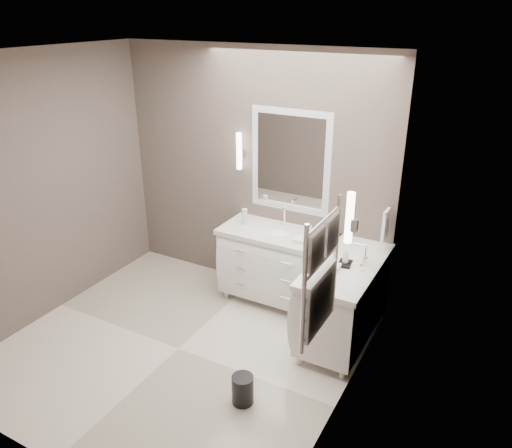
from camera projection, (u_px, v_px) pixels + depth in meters
The scene contains 21 objects.
floor at pixel (178, 349), 4.82m from camera, with size 3.20×3.00×0.01m, color silver.
ceiling at pixel (156, 54), 3.74m from camera, with size 3.20×3.00×0.01m, color white.
wall_back at pixel (253, 173), 5.49m from camera, with size 3.20×0.01×2.70m, color #574B46.
wall_front at pixel (17, 305), 3.07m from camera, with size 3.20×0.01×2.70m, color #574B46.
wall_left at pixel (40, 190), 4.98m from camera, with size 0.01×3.00×2.70m, color #574B46.
wall_right at pixel (348, 263), 3.57m from camera, with size 0.01×3.00×2.70m, color #574B46.
vanity_back at pixel (277, 262), 5.41m from camera, with size 1.24×0.59×0.97m.
vanity_right at pixel (344, 297), 4.77m from camera, with size 0.59×1.24×0.97m.
mirror_back at pixel (290, 162), 5.20m from camera, with size 0.90×0.02×1.10m.
mirror_right at pixel (379, 201), 4.14m from camera, with size 0.02×0.90×1.10m.
sconce_back at pixel (239, 152), 5.38m from camera, with size 0.06×0.06×0.40m.
sconce_right at pixel (349, 219), 3.69m from camera, with size 0.06×0.06×0.40m.
towel_bar_corner at pixel (386, 224), 4.79m from camera, with size 0.03×0.22×0.30m.
towel_ladder at pixel (320, 280), 3.26m from camera, with size 0.06×0.58×0.90m.
waste_bin at pixel (243, 389), 4.12m from camera, with size 0.18×0.18×0.26m, color black.
amenity_tray_back at pixel (313, 239), 5.07m from camera, with size 0.16×0.12×0.02m, color black.
amenity_tray_right at pixel (345, 264), 4.59m from camera, with size 0.12×0.16×0.02m, color black.
water_bottle at pixel (245, 216), 5.43m from camera, with size 0.06×0.06×0.17m, color silver.
soap_bottle_a at pixel (311, 231), 5.07m from camera, with size 0.06×0.06×0.12m, color white.
soap_bottle_b at pixel (315, 236), 5.01m from camera, with size 0.08×0.08×0.10m, color black.
soap_bottle_c at pixel (346, 255), 4.56m from camera, with size 0.06×0.06×0.15m, color white.
Camera 1 is at (2.54, -3.09, 3.04)m, focal length 35.00 mm.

